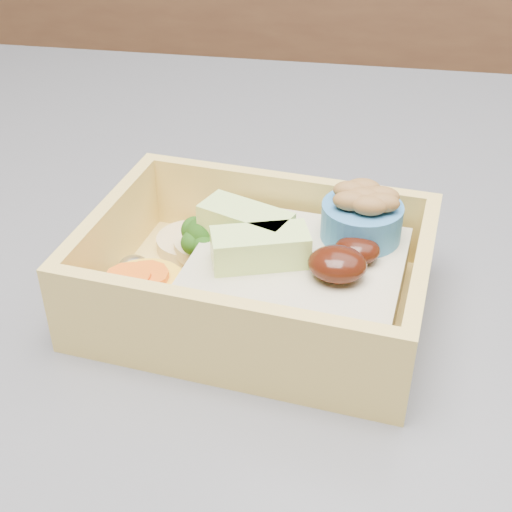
# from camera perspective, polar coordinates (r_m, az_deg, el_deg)

# --- Properties ---
(bento_box) EXTENTS (0.20, 0.16, 0.07)m
(bento_box) POSITION_cam_1_polar(r_m,az_deg,el_deg) (0.40, 0.91, -1.41)
(bento_box) COLOR #E6C25F
(bento_box) RESTS_ON island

